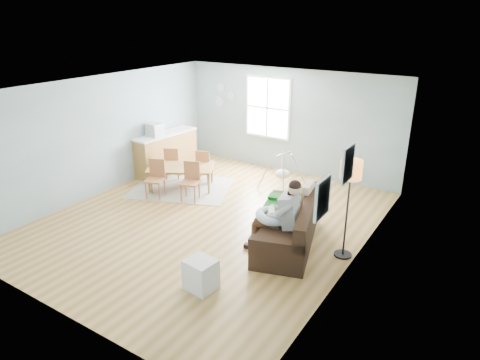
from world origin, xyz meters
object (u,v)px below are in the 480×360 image
Objects in this scene: chair_sw at (156,176)px; counter at (166,152)px; storage_cube at (200,274)px; father at (281,213)px; chair_ne at (204,164)px; chair_se at (191,179)px; baby_swing at (283,173)px; dining_table at (181,178)px; floor_lamp at (350,178)px; toddler at (289,203)px; sofa at (290,229)px; monitor at (155,130)px; chair_nw at (172,161)px.

counter is at bearing 123.89° from chair_sw.
storage_cube is 0.56× the size of chair_sw.
chair_ne is at bearing 147.78° from father.
baby_swing reaches higher than chair_se.
counter is at bearing 116.53° from dining_table.
chair_sw is at bearing 142.94° from storage_cube.
dining_table is 2.44m from baby_swing.
chair_se is at bearing 172.42° from floor_lamp.
father is 1.60× the size of chair_se.
dining_table is 0.73m from chair_ne.
toddler reaches higher than baby_swing.
father is 2.82× the size of storage_cube.
baby_swing reaches higher than chair_ne.
sofa is 4.84m from monitor.
toddler is at bearing -17.37° from chair_nw.
monitor is (-0.01, -0.36, 0.68)m from counter.
father reaches higher than chair_sw.
chair_se reaches higher than sofa.
monitor is (-1.30, -0.31, 0.76)m from chair_ne.
monitor is (-4.55, 1.39, 0.91)m from sofa.
dining_table is at bearing -148.27° from baby_swing.
father is 1.32m from floor_lamp.
chair_sw is at bearing -47.72° from monitor.
dining_table is (-2.87, 2.97, 0.03)m from storage_cube.
chair_sw is (-3.03, 2.29, 0.25)m from storage_cube.
sofa is 1.51m from floor_lamp.
storage_cube is at bearing -39.97° from monitor.
floor_lamp is at bearing -12.78° from monitor.
chair_se is (-3.78, 0.50, -0.97)m from floor_lamp.
sofa is at bearing -171.85° from floor_lamp.
chair_nw is at bearing -34.40° from counter.
dining_table is at bearing -33.36° from counter.
toddler reaches higher than counter.
sofa is at bearing -59.55° from baby_swing.
floor_lamp is 2.86m from storage_cube.
counter is 0.77m from monitor.
baby_swing is (3.19, 0.54, -0.13)m from counter.
counter reaches higher than chair_ne.
floor_lamp is (1.01, 0.47, 0.72)m from father.
counter is (-0.95, 1.42, 0.03)m from chair_sw.
floor_lamp reaches higher than monitor.
father reaches higher than counter.
chair_sw is 1.05× the size of chair_nw.
father is 3.61m from chair_sw.
floor_lamp is (1.10, -0.03, 0.73)m from toddler.
chair_se is at bearing -31.92° from chair_nw.
father is 2.95m from chair_se.
sofa is at bearing -52.17° from toddler.
storage_cube is 0.26× the size of counter.
chair_ne reaches higher than storage_cube.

